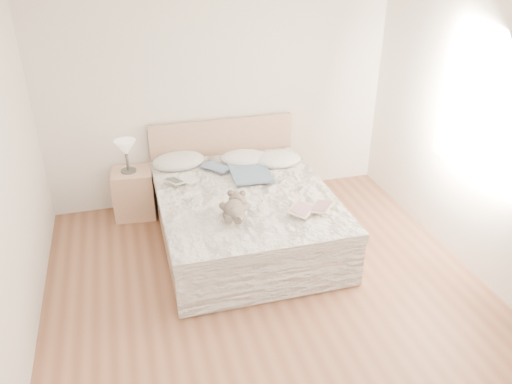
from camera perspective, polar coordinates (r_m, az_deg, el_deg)
floor at (r=4.50m, az=2.45°, el=-13.29°), size 4.00×4.50×0.00m
wall_back at (r=5.79m, az=-4.24°, el=11.71°), size 4.00×0.02×2.70m
wall_right at (r=4.74m, az=26.61°, el=4.96°), size 0.02×4.50×2.70m
window at (r=4.90m, az=24.55°, el=7.40°), size 0.02×1.30×1.10m
bed at (r=5.25m, az=-1.46°, el=-2.45°), size 1.72×2.14×1.00m
nightstand at (r=5.87m, az=-13.77°, el=-0.12°), size 0.49×0.44×0.56m
table_lamp at (r=5.63m, az=-14.66°, el=4.71°), size 0.29×0.29×0.37m
pillow_left at (r=5.69m, az=-8.85°, el=3.51°), size 0.65×0.49×0.18m
pillow_middle at (r=5.71m, az=-1.34°, el=3.91°), size 0.60×0.47×0.16m
pillow_right at (r=5.67m, az=2.52°, el=3.75°), size 0.53×0.37×0.16m
blouse at (r=5.42m, az=-0.76°, el=2.42°), size 0.69×0.73×0.03m
photo_book at (r=5.26m, az=-8.50°, el=1.28°), size 0.36×0.33×0.02m
childrens_book at (r=4.72m, az=6.38°, el=-1.89°), size 0.48×0.47×0.03m
teddy_bear at (r=4.54m, az=-2.55°, el=-2.75°), size 0.34×0.41×0.19m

